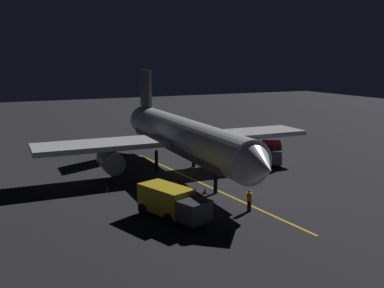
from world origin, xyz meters
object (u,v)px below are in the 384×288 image
(catering_truck, at_px, (271,153))
(traffic_cone_near_right, at_px, (205,191))
(baggage_truck, at_px, (171,203))
(airliner, at_px, (182,137))
(traffic_cone_near_left, at_px, (107,189))
(traffic_cone_under_wing, at_px, (172,198))
(ground_crew_worker, at_px, (249,200))

(catering_truck, height_order, traffic_cone_near_right, catering_truck)
(baggage_truck, bearing_deg, airliner, -117.02)
(baggage_truck, distance_m, traffic_cone_near_left, 9.13)
(traffic_cone_under_wing, bearing_deg, airliner, -118.98)
(catering_truck, bearing_deg, ground_crew_worker, 48.91)
(ground_crew_worker, relative_size, traffic_cone_under_wing, 3.16)
(traffic_cone_near_right, bearing_deg, traffic_cone_near_left, -28.92)
(baggage_truck, relative_size, traffic_cone_near_right, 11.51)
(baggage_truck, bearing_deg, traffic_cone_near_right, -138.50)
(catering_truck, xyz_separation_m, ground_crew_worker, (10.92, 12.52, -0.28))
(ground_crew_worker, relative_size, traffic_cone_near_right, 3.16)
(ground_crew_worker, xyz_separation_m, traffic_cone_near_right, (1.01, -5.56, -0.64))
(baggage_truck, bearing_deg, traffic_cone_under_wing, -112.49)
(baggage_truck, relative_size, traffic_cone_near_left, 11.51)
(catering_truck, bearing_deg, baggage_truck, 33.95)
(airliner, bearing_deg, ground_crew_worker, 90.09)
(baggage_truck, bearing_deg, ground_crew_worker, 169.74)
(catering_truck, bearing_deg, airliner, -2.12)
(ground_crew_worker, distance_m, traffic_cone_near_right, 5.69)
(catering_truck, height_order, traffic_cone_near_left, catering_truck)
(traffic_cone_near_right, bearing_deg, baggage_truck, 41.50)
(traffic_cone_near_left, distance_m, traffic_cone_near_right, 8.75)
(catering_truck, distance_m, traffic_cone_under_wing, 17.28)
(baggage_truck, relative_size, catering_truck, 1.12)
(baggage_truck, bearing_deg, catering_truck, -146.05)
(ground_crew_worker, distance_m, traffic_cone_near_left, 13.09)
(baggage_truck, bearing_deg, traffic_cone_near_left, -73.26)
(baggage_truck, xyz_separation_m, catering_truck, (-16.98, -11.43, -0.06))
(ground_crew_worker, bearing_deg, catering_truck, -131.09)
(airliner, height_order, baggage_truck, airliner)
(traffic_cone_near_right, height_order, traffic_cone_under_wing, same)
(traffic_cone_near_right, bearing_deg, catering_truck, -149.72)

